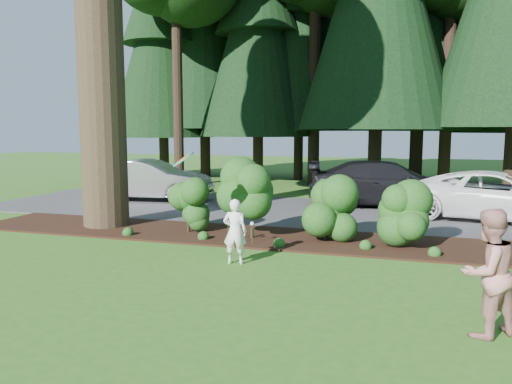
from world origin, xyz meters
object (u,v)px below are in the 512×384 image
(car_dark_suv, at_px, (387,183))
(frisbee, at_px, (183,159))
(car_white_suv, at_px, (498,196))
(adult, at_px, (487,273))
(car_silver_wagon, at_px, (150,180))
(child, at_px, (235,231))

(car_dark_suv, distance_m, frisbee, 9.39)
(car_white_suv, xyz_separation_m, adult, (-1.52, -9.14, 0.10))
(car_silver_wagon, xyz_separation_m, frisbee, (4.87, -7.31, 1.30))
(car_white_suv, bearing_deg, car_dark_suv, 71.26)
(car_white_suv, height_order, child, car_white_suv)
(adult, bearing_deg, frisbee, -63.36)
(car_silver_wagon, height_order, adult, adult)
(car_white_suv, height_order, adult, adult)
(child, relative_size, frisbee, 2.55)
(car_white_suv, relative_size, frisbee, 9.96)
(car_dark_suv, bearing_deg, car_silver_wagon, 88.28)
(frisbee, bearing_deg, adult, -24.44)
(car_white_suv, xyz_separation_m, frisbee, (-7.05, -6.63, 1.35))
(car_white_suv, relative_size, car_dark_suv, 0.95)
(car_silver_wagon, xyz_separation_m, child, (6.04, -7.42, -0.13))
(car_silver_wagon, height_order, frisbee, frisbee)
(child, bearing_deg, frisbee, -12.62)
(child, bearing_deg, car_dark_suv, -114.14)
(car_dark_suv, bearing_deg, frisbee, 146.47)
(car_silver_wagon, distance_m, frisbee, 8.88)
(car_silver_wagon, xyz_separation_m, adult, (10.40, -9.82, 0.05))
(car_white_suv, bearing_deg, frisbee, 144.32)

